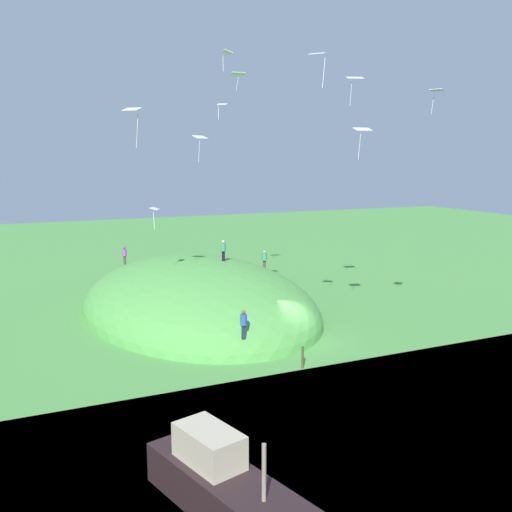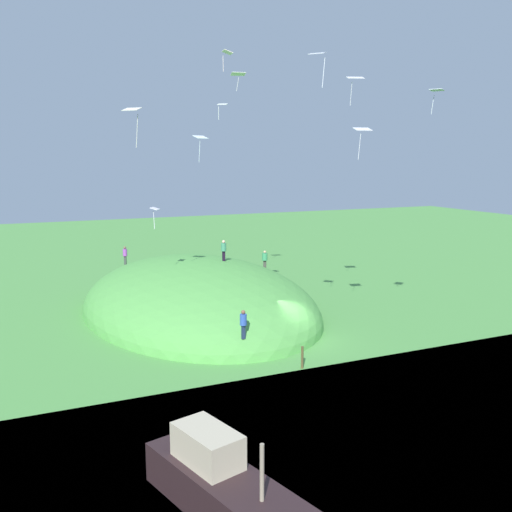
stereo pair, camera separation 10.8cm
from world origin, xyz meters
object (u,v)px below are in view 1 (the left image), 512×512
object	(u,v)px
kite_8	(238,74)
person_watching_kites	(223,248)
person_with_child	(244,321)
person_near_shore	(264,258)
person_walking_path	(124,253)
kite_2	(155,210)
mooring_post	(303,357)
kite_0	(222,105)
kite_7	(362,131)
kite_6	(437,91)
kite_1	(200,138)
kite_4	(133,112)
kite_3	(355,79)
kite_9	(318,55)
kite_5	(227,53)
boat_on_lake	(225,487)

from	to	relation	value
kite_8	person_watching_kites	bearing A→B (deg)	132.20
person_with_child	person_near_shore	xyz separation A→B (m)	(14.35, -8.01, 0.84)
person_walking_path	kite_2	xyz separation A→B (m)	(-11.72, 0.14, 4.71)
person_walking_path	mooring_post	size ratio (longest dim) A/B	1.25
kite_0	person_near_shore	bearing A→B (deg)	-43.64
person_with_child	kite_8	distance (m)	21.10
person_watching_kites	person_walking_path	distance (m)	10.34
kite_8	kite_7	bearing A→B (deg)	-167.92
person_near_shore	kite_6	xyz separation A→B (m)	(-17.47, -2.60, 12.20)
kite_6	kite_0	bearing A→B (deg)	39.10
person_walking_path	kite_6	xyz separation A→B (m)	(-22.70, -13.54, 11.86)
kite_1	kite_4	bearing A→B (deg)	145.25
person_with_child	kite_3	distance (m)	18.12
kite_9	mooring_post	xyz separation A→B (m)	(-1.09, 1.30, -16.46)
kite_5	kite_1	bearing A→B (deg)	-8.17
kite_9	kite_3	bearing A→B (deg)	-47.27
person_watching_kites	kite_5	distance (m)	15.02
person_watching_kites	kite_6	xyz separation A→B (m)	(-14.37, -7.54, 10.59)
boat_on_lake	kite_2	xyz separation A→B (m)	(20.99, -3.14, 7.32)
person_walking_path	kite_9	distance (m)	25.94
kite_7	mooring_post	xyz separation A→B (m)	(-2.72, 5.40, -12.66)
person_walking_path	kite_1	world-z (taller)	kite_1
person_watching_kites	kite_8	size ratio (longest dim) A/B	1.15
person_near_shore	mooring_post	bearing A→B (deg)	103.02
kite_4	kite_8	xyz separation A→B (m)	(10.27, -10.50, 3.90)
boat_on_lake	kite_2	bearing A→B (deg)	-24.07
kite_1	kite_4	distance (m)	13.26
boat_on_lake	person_walking_path	bearing A→B (deg)	-21.29
person_walking_path	kite_0	size ratio (longest dim) A/B	1.46
kite_6	person_near_shore	bearing A→B (deg)	8.47
kite_0	kite_7	distance (m)	9.99
kite_1	kite_5	distance (m)	10.59
kite_0	kite_9	size ratio (longest dim) A/B	0.58
kite_5	person_with_child	bearing A→B (deg)	169.40
person_watching_kites	kite_1	size ratio (longest dim) A/B	0.78
person_watching_kites	kite_0	size ratio (longest dim) A/B	1.47
boat_on_lake	kite_2	size ratio (longest dim) A/B	5.17
kite_2	person_watching_kites	bearing A→B (deg)	-61.07
kite_3	kite_6	distance (m)	7.49
person_watching_kites	person_with_child	bearing A→B (deg)	-99.80
kite_1	kite_0	bearing A→B (deg)	176.11
person_with_child	mooring_post	distance (m)	3.99
kite_2	person_near_shore	bearing A→B (deg)	-59.65
kite_7	kite_8	world-z (taller)	kite_8
kite_3	kite_7	bearing A→B (deg)	153.17
person_walking_path	kite_7	bearing A→B (deg)	151.00
person_with_child	kite_0	distance (m)	15.11
kite_3	kite_9	distance (m)	8.37
boat_on_lake	kite_9	world-z (taller)	kite_9
person_with_child	kite_1	xyz separation A→B (m)	(13.70, -2.16, 10.83)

